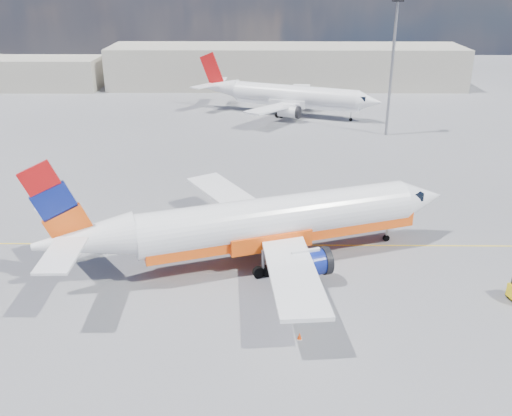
{
  "coord_description": "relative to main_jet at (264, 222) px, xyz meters",
  "views": [
    {
      "loc": [
        0.27,
        -41.6,
        22.41
      ],
      "look_at": [
        -0.21,
        3.01,
        3.5
      ],
      "focal_mm": 40.0,
      "sensor_mm": 36.0,
      "label": 1
    }
  ],
  "objects": [
    {
      "name": "traffic_cone",
      "position": [
        2.27,
        -10.77,
        -3.26
      ],
      "size": [
        0.35,
        0.35,
        0.49
      ],
      "color": "white",
      "rests_on": "ground"
    },
    {
      "name": "ground",
      "position": [
        -0.5,
        -0.1,
        -3.5
      ],
      "size": [
        240.0,
        240.0,
        0.0
      ],
      "primitive_type": "plane",
      "color": "#5C5C60",
      "rests_on": "ground"
    },
    {
      "name": "terminal_main",
      "position": [
        4.5,
        74.9,
        0.5
      ],
      "size": [
        70.0,
        14.0,
        8.0
      ],
      "primitive_type": "cube",
      "color": "beige",
      "rests_on": "ground"
    },
    {
      "name": "main_jet",
      "position": [
        0.0,
        0.0,
        0.0
      ],
      "size": [
        34.48,
        26.15,
        10.49
      ],
      "rotation": [
        0.0,
        0.0,
        0.34
      ],
      "color": "white",
      "rests_on": "ground"
    },
    {
      "name": "floodlight_mast",
      "position": [
        17.69,
        38.51,
        7.66
      ],
      "size": [
        1.36,
        1.36,
        18.62
      ],
      "color": "gray",
      "rests_on": "ground"
    },
    {
      "name": "taxi_line",
      "position": [
        -0.5,
        2.9,
        -3.49
      ],
      "size": [
        70.0,
        0.15,
        0.01
      ],
      "primitive_type": "cube",
      "color": "yellow",
      "rests_on": "ground"
    },
    {
      "name": "terminal_annex",
      "position": [
        -45.5,
        71.9,
        -0.5
      ],
      "size": [
        26.0,
        10.0,
        6.0
      ],
      "primitive_type": "cube",
      "color": "beige",
      "rests_on": "ground"
    },
    {
      "name": "second_jet",
      "position": [
        4.2,
        50.23,
        -0.36
      ],
      "size": [
        30.7,
        23.19,
        9.4
      ],
      "rotation": [
        0.0,
        0.0,
        -0.38
      ],
      "color": "white",
      "rests_on": "ground"
    }
  ]
}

